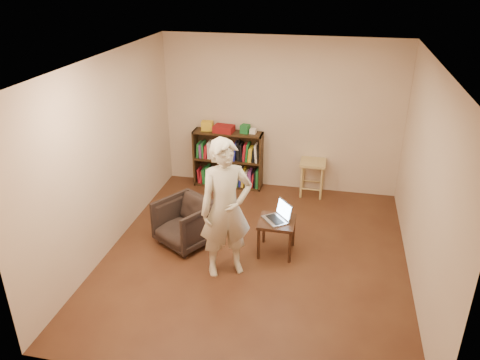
% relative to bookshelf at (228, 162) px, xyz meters
% --- Properties ---
extents(floor, '(4.50, 4.50, 0.00)m').
position_rel_bookshelf_xyz_m(floor, '(0.88, -2.09, -0.44)').
color(floor, '#412115').
rests_on(floor, ground).
extents(ceiling, '(4.50, 4.50, 0.00)m').
position_rel_bookshelf_xyz_m(ceiling, '(0.88, -2.09, 2.16)').
color(ceiling, white).
rests_on(ceiling, wall_back).
extents(wall_back, '(4.00, 0.00, 4.00)m').
position_rel_bookshelf_xyz_m(wall_back, '(0.88, 0.16, 0.86)').
color(wall_back, beige).
rests_on(wall_back, floor).
extents(wall_left, '(0.00, 4.50, 4.50)m').
position_rel_bookshelf_xyz_m(wall_left, '(-1.12, -2.09, 0.86)').
color(wall_left, beige).
rests_on(wall_left, floor).
extents(wall_right, '(0.00, 4.50, 4.50)m').
position_rel_bookshelf_xyz_m(wall_right, '(2.88, -2.09, 0.86)').
color(wall_right, beige).
rests_on(wall_right, floor).
extents(bookshelf, '(1.20, 0.30, 1.00)m').
position_rel_bookshelf_xyz_m(bookshelf, '(0.00, 0.00, 0.00)').
color(bookshelf, black).
rests_on(bookshelf, floor).
extents(box_yellow, '(0.21, 0.16, 0.16)m').
position_rel_bookshelf_xyz_m(box_yellow, '(-0.36, 0.01, 0.64)').
color(box_yellow, gold).
rests_on(box_yellow, bookshelf).
extents(red_cloth, '(0.36, 0.28, 0.11)m').
position_rel_bookshelf_xyz_m(red_cloth, '(-0.07, -0.02, 0.62)').
color(red_cloth, maroon).
rests_on(red_cloth, bookshelf).
extents(box_green, '(0.17, 0.17, 0.14)m').
position_rel_bookshelf_xyz_m(box_green, '(0.30, 0.01, 0.63)').
color(box_green, '#1C6A2E').
rests_on(box_green, bookshelf).
extents(box_white, '(0.11, 0.11, 0.08)m').
position_rel_bookshelf_xyz_m(box_white, '(0.43, 0.01, 0.60)').
color(box_white, white).
rests_on(box_white, bookshelf).
extents(stool, '(0.42, 0.42, 0.61)m').
position_rel_bookshelf_xyz_m(stool, '(1.48, -0.06, 0.05)').
color(stool, tan).
rests_on(stool, floor).
extents(armchair, '(0.97, 0.97, 0.65)m').
position_rel_bookshelf_xyz_m(armchair, '(-0.14, -1.98, -0.11)').
color(armchair, black).
rests_on(armchair, floor).
extents(side_table, '(0.48, 0.48, 0.49)m').
position_rel_bookshelf_xyz_m(side_table, '(1.13, -1.95, -0.03)').
color(side_table, black).
rests_on(side_table, floor).
extents(laptop, '(0.43, 0.44, 0.25)m').
position_rel_bookshelf_xyz_m(laptop, '(1.15, -1.92, 0.11)').
color(laptop, '#AEAEB3').
rests_on(laptop, side_table).
extents(person, '(0.78, 0.69, 1.80)m').
position_rel_bookshelf_xyz_m(person, '(0.57, -2.51, 0.46)').
color(person, beige).
rests_on(person, floor).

